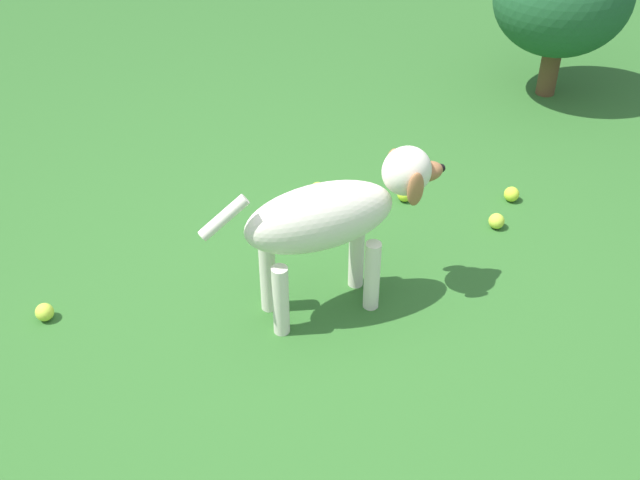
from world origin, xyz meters
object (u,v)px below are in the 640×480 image
(tennis_ball_0, at_px, (512,194))
(tennis_ball_4, at_px, (45,312))
(tennis_ball_2, at_px, (405,194))
(tennis_ball_1, at_px, (496,221))
(dog, at_px, (334,216))
(tennis_ball_3, at_px, (318,189))

(tennis_ball_0, bearing_deg, tennis_ball_4, 11.96)
(tennis_ball_2, height_order, tennis_ball_4, same)
(tennis_ball_1, bearing_deg, tennis_ball_0, -127.55)
(dog, distance_m, tennis_ball_2, 0.82)
(tennis_ball_1, height_order, tennis_ball_2, same)
(tennis_ball_4, bearing_deg, tennis_ball_3, -151.56)
(dog, distance_m, tennis_ball_0, 1.09)
(dog, xyz_separation_m, tennis_ball_1, (-0.76, -0.34, -0.36))
(dog, distance_m, tennis_ball_1, 0.91)
(dog, height_order, tennis_ball_3, dog)
(tennis_ball_0, distance_m, tennis_ball_2, 0.47)
(tennis_ball_0, bearing_deg, tennis_ball_1, 52.45)
(tennis_ball_1, distance_m, tennis_ball_2, 0.41)
(tennis_ball_1, distance_m, tennis_ball_4, 1.81)
(tennis_ball_2, bearing_deg, tennis_ball_3, -16.12)
(tennis_ball_0, distance_m, tennis_ball_4, 1.97)
(tennis_ball_0, relative_size, tennis_ball_1, 1.00)
(tennis_ball_3, bearing_deg, dog, 84.22)
(tennis_ball_4, bearing_deg, tennis_ball_2, -161.49)
(tennis_ball_4, bearing_deg, dog, 174.28)
(dog, xyz_separation_m, tennis_ball_0, (-0.89, -0.51, -0.36))
(dog, xyz_separation_m, tennis_ball_3, (-0.07, -0.70, -0.36))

